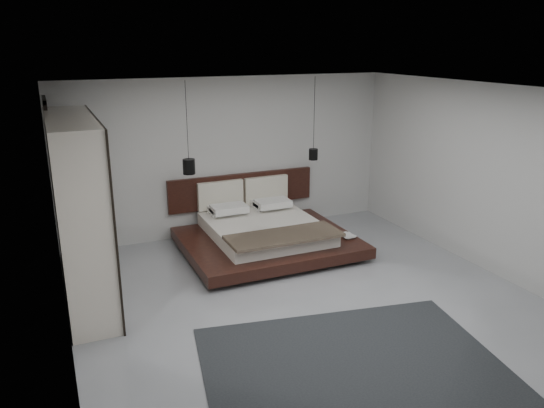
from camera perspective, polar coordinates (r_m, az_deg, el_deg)
name	(u,v)px	position (r m, az deg, el deg)	size (l,w,h in m)	color
floor	(304,298)	(7.38, 3.47, -10.08)	(6.00, 6.00, 0.00)	#92959A
ceiling	(308,90)	(6.60, 3.91, 12.14)	(6.00, 6.00, 0.00)	white
wall_back	(230,156)	(9.54, -4.57, 5.12)	(6.00, 6.00, 0.00)	#B2B2B0
wall_front	(477,299)	(4.58, 21.23, -9.50)	(6.00, 6.00, 0.00)	#B2B2B0
wall_left	(57,232)	(6.16, -22.08, -2.81)	(6.00, 6.00, 0.00)	#B2B2B0
wall_right	(483,178)	(8.61, 21.77, 2.65)	(6.00, 6.00, 0.00)	#B2B2B0
lattice_screen	(55,186)	(8.54, -22.33, 1.78)	(0.05, 0.90, 2.60)	black
bed	(264,233)	(8.94, -0.84, -3.09)	(2.75, 2.38, 1.07)	black
book_lower	(342,237)	(8.88, 7.55, -3.49)	(0.20, 0.27, 0.03)	#99724C
book_upper	(342,236)	(8.84, 7.54, -3.43)	(0.19, 0.26, 0.02)	#99724C
pendant_left	(189,166)	(8.66, -8.93, 4.02)	(0.20, 0.20, 1.48)	black
pendant_right	(313,154)	(9.46, 4.46, 5.40)	(0.16, 0.16, 1.45)	black
wardrobe	(80,211)	(7.39, -20.00, -0.72)	(0.59, 2.52, 2.47)	silver
rug	(353,365)	(6.06, 8.67, -16.74)	(3.21, 2.29, 0.01)	black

